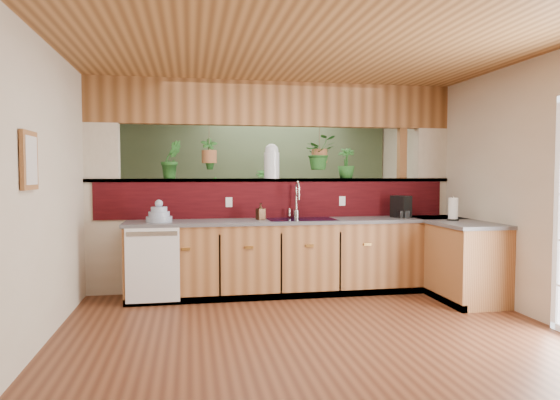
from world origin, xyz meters
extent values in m
cube|color=#552D1A|center=(0.00, 0.00, 0.00)|extent=(4.60, 7.00, 0.01)
cube|color=brown|center=(0.00, 0.00, 2.60)|extent=(4.60, 7.00, 0.01)
cube|color=beige|center=(0.00, 3.50, 1.30)|extent=(4.60, 0.02, 2.60)
cube|color=beige|center=(0.00, -3.50, 1.30)|extent=(4.60, 0.02, 2.60)
cube|color=beige|center=(-2.30, 0.00, 1.30)|extent=(0.02, 7.00, 2.60)
cube|color=beige|center=(2.30, 0.00, 1.30)|extent=(0.02, 7.00, 2.60)
cube|color=beige|center=(0.00, 1.35, 0.68)|extent=(4.60, 0.15, 1.35)
cube|color=#38070B|center=(0.00, 1.27, 1.12)|extent=(4.40, 0.02, 0.45)
cube|color=brown|center=(0.00, 1.35, 1.37)|extent=(4.60, 0.21, 0.04)
cube|color=brown|center=(0.00, 1.35, 2.33)|extent=(4.60, 0.15, 0.55)
cube|color=beige|center=(-2.10, 1.35, 1.70)|extent=(0.40, 0.15, 0.70)
cube|color=beige|center=(2.10, 1.35, 1.70)|extent=(0.40, 0.15, 0.70)
cube|color=brown|center=(1.70, 1.35, 1.30)|extent=(0.10, 0.10, 2.60)
cube|color=brown|center=(0.00, 1.35, 1.37)|extent=(4.60, 0.21, 0.04)
cube|color=brown|center=(0.00, 1.35, 2.33)|extent=(4.60, 0.15, 0.55)
cube|color=#4D6042|center=(0.00, 3.48, 1.30)|extent=(4.55, 0.02, 2.55)
cube|color=brown|center=(0.25, 0.98, 0.43)|extent=(4.10, 0.60, 0.86)
cube|color=#4F4F54|center=(0.25, 0.98, 0.88)|extent=(4.14, 0.64, 0.04)
cube|color=brown|center=(2.00, 0.54, 0.43)|extent=(0.60, 1.48, 0.86)
cube|color=#4F4F54|center=(2.00, 0.54, 0.88)|extent=(0.64, 1.52, 0.04)
cube|color=brown|center=(2.00, 0.98, 0.43)|extent=(0.60, 0.60, 0.86)
cube|color=#4F4F54|center=(2.00, 0.98, 0.88)|extent=(0.64, 0.64, 0.04)
cube|color=black|center=(0.25, 0.71, 0.04)|extent=(4.10, 0.06, 0.08)
cube|color=black|center=(1.73, 0.54, 0.04)|extent=(0.06, 1.48, 0.08)
cube|color=white|center=(-1.48, 0.66, 0.45)|extent=(0.58, 0.02, 0.82)
cube|color=#B7B7B2|center=(-1.48, 0.65, 0.80)|extent=(0.54, 0.01, 0.05)
cube|color=black|center=(0.25, 0.98, 0.89)|extent=(0.82, 0.50, 0.03)
cube|color=black|center=(0.06, 0.98, 0.80)|extent=(0.34, 0.40, 0.16)
cube|color=black|center=(0.44, 0.98, 0.80)|extent=(0.34, 0.40, 0.16)
cube|color=brown|center=(-2.27, -0.80, 1.55)|extent=(0.03, 0.35, 0.45)
cube|color=silver|center=(-2.26, -0.80, 1.55)|extent=(0.01, 0.27, 0.37)
cylinder|color=#B7B7B2|center=(0.23, 1.18, 0.95)|extent=(0.07, 0.07, 0.10)
cylinder|color=#B7B7B2|center=(0.23, 1.18, 1.13)|extent=(0.02, 0.02, 0.27)
torus|color=#B7B7B2|center=(0.23, 1.11, 1.26)|extent=(0.20, 0.04, 0.20)
cylinder|color=#B7B7B2|center=(0.23, 1.02, 1.19)|extent=(0.02, 0.02, 0.12)
cylinder|color=#B7B7B2|center=(0.14, 1.18, 0.97)|extent=(0.03, 0.03, 0.10)
cylinder|color=#91A0BB|center=(-1.42, 0.92, 0.93)|extent=(0.29, 0.29, 0.06)
cylinder|color=#91A0BB|center=(-1.42, 0.92, 0.99)|extent=(0.24, 0.24, 0.05)
cylinder|color=#91A0BB|center=(-1.42, 0.92, 1.05)|extent=(0.18, 0.18, 0.05)
sphere|color=#91A0BB|center=(-1.42, 0.92, 1.11)|extent=(0.09, 0.09, 0.09)
imported|color=#362213|center=(-0.24, 1.00, 1.00)|extent=(0.11, 0.12, 0.20)
cube|color=black|center=(1.53, 0.99, 1.04)|extent=(0.15, 0.24, 0.28)
cube|color=black|center=(1.53, 0.90, 0.95)|extent=(0.13, 0.09, 0.09)
cylinder|color=silver|center=(1.53, 0.93, 0.98)|extent=(0.07, 0.07, 0.07)
cylinder|color=black|center=(1.98, 0.51, 0.91)|extent=(0.13, 0.13, 0.02)
cylinder|color=#B7B7B2|center=(1.98, 0.51, 1.04)|extent=(0.02, 0.02, 0.29)
cylinder|color=white|center=(1.98, 0.51, 1.04)|extent=(0.11, 0.11, 0.25)
cylinder|color=silver|center=(-0.05, 1.35, 1.55)|extent=(0.20, 0.20, 0.33)
sphere|color=silver|center=(-0.05, 1.35, 1.74)|extent=(0.17, 0.17, 0.17)
imported|color=#20551E|center=(-1.29, 1.35, 1.62)|extent=(0.32, 0.29, 0.46)
imported|color=#20551E|center=(0.93, 1.35, 1.59)|extent=(0.29, 0.29, 0.40)
cylinder|color=brown|center=(-0.83, 1.35, 1.88)|extent=(0.01, 0.01, 0.33)
cylinder|color=brown|center=(-0.83, 1.35, 1.66)|extent=(0.19, 0.19, 0.16)
imported|color=#20551E|center=(-0.83, 1.35, 1.90)|extent=(0.21, 0.14, 0.40)
cylinder|color=brown|center=(0.57, 1.35, 1.89)|extent=(0.01, 0.01, 0.31)
cylinder|color=brown|center=(0.57, 1.35, 1.68)|extent=(0.20, 0.20, 0.17)
imported|color=#20551E|center=(0.57, 1.35, 1.94)|extent=(0.43, 0.39, 0.44)
cube|color=black|center=(-0.25, 3.25, 0.50)|extent=(1.57, 0.76, 1.01)
imported|color=#20551E|center=(-0.69, 3.25, 1.20)|extent=(0.24, 0.21, 0.39)
imported|color=#20551E|center=(0.13, 3.25, 1.26)|extent=(0.37, 0.37, 0.51)
imported|color=#20551E|center=(0.76, 2.07, 0.35)|extent=(0.70, 0.63, 0.71)
camera|label=1|loc=(-1.07, -4.88, 1.45)|focal=32.00mm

